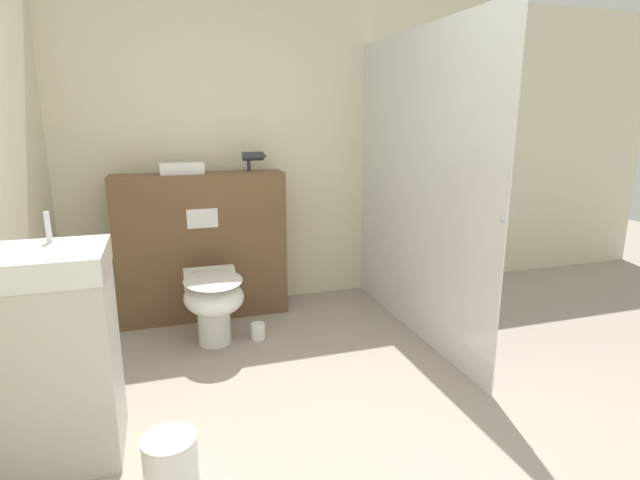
{
  "coord_description": "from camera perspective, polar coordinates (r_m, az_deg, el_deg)",
  "views": [
    {
      "loc": [
        -0.76,
        -1.62,
        1.51
      ],
      "look_at": [
        0.21,
        1.43,
        0.72
      ],
      "focal_mm": 28.0,
      "sensor_mm": 36.0,
      "label": 1
    }
  ],
  "objects": [
    {
      "name": "partition_panel",
      "position": [
        3.9,
        -13.28,
        -0.71
      ],
      "size": [
        1.25,
        0.3,
        1.11
      ],
      "color": "brown",
      "rests_on": "ground_plane"
    },
    {
      "name": "hair_drier",
      "position": [
        3.88,
        -7.6,
        9.4
      ],
      "size": [
        0.19,
        0.07,
        0.15
      ],
      "color": "#2D2D33",
      "rests_on": "partition_panel"
    },
    {
      "name": "wall_back",
      "position": [
        4.11,
        -7.13,
        10.09
      ],
      "size": [
        8.0,
        0.06,
        2.5
      ],
      "color": "beige",
      "rests_on": "ground_plane"
    },
    {
      "name": "shower_glass",
      "position": [
        3.5,
        11.03,
        5.9
      ],
      "size": [
        0.04,
        1.92,
        2.08
      ],
      "color": "silver",
      "rests_on": "ground_plane"
    },
    {
      "name": "folded_towel",
      "position": [
        3.78,
        -15.5,
        7.88
      ],
      "size": [
        0.31,
        0.15,
        0.08
      ],
      "color": "white",
      "rests_on": "partition_panel"
    },
    {
      "name": "sink_vanity",
      "position": [
        2.53,
        -27.7,
        -11.62
      ],
      "size": [
        0.48,
        0.46,
        1.11
      ],
      "color": "beige",
      "rests_on": "ground_plane"
    },
    {
      "name": "toilet",
      "position": [
        3.42,
        -12.07,
        -6.71
      ],
      "size": [
        0.39,
        0.57,
        0.49
      ],
      "color": "white",
      "rests_on": "ground_plane"
    },
    {
      "name": "spare_toilet_roll",
      "position": [
        3.57,
        -7.1,
        -10.3
      ],
      "size": [
        0.1,
        0.1,
        0.11
      ],
      "color": "white",
      "rests_on": "ground_plane"
    },
    {
      "name": "waste_bin",
      "position": [
        2.32,
        -16.69,
        -23.37
      ],
      "size": [
        0.23,
        0.23,
        0.25
      ],
      "color": "silver",
      "rests_on": "ground_plane"
    }
  ]
}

